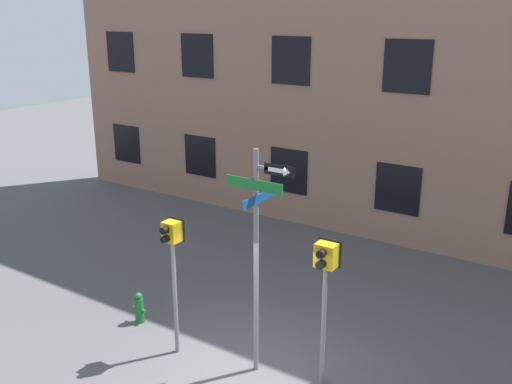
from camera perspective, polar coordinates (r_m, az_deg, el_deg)
name	(u,v)px	position (r m, az deg, el deg)	size (l,w,h in m)	color
ground_plane	(244,382)	(10.61, -1.21, -18.49)	(60.00, 60.00, 0.00)	#515154
street_sign_pole	(259,244)	(9.70, 0.26, -5.27)	(1.28, 0.96, 4.14)	slate
pedestrian_signal_left	(173,251)	(10.51, -8.34, -5.91)	(0.35, 0.40, 2.70)	slate
pedestrian_signal_right	(325,273)	(9.59, 6.95, -8.02)	(0.41, 0.40, 2.67)	slate
fire_hydrant	(139,308)	(12.42, -11.60, -11.29)	(0.35, 0.19, 0.68)	#196028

